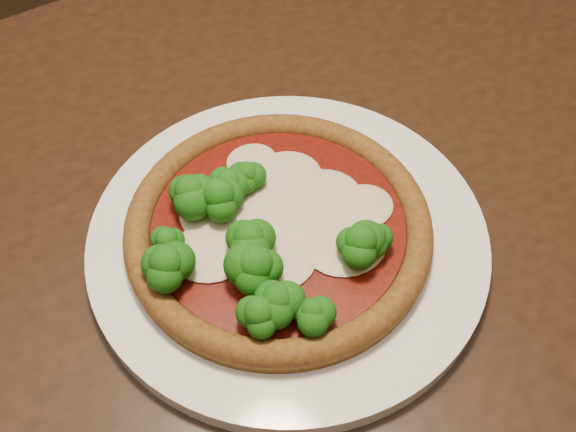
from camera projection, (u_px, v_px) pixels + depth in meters
floor at (159, 421)px, 1.25m from camera, size 4.00×4.00×0.00m
dining_table at (266, 244)px, 0.71m from camera, size 1.23×0.87×0.75m
plate at (288, 237)px, 0.58m from camera, size 0.36×0.36×0.02m
pizza at (272, 229)px, 0.55m from camera, size 0.27×0.27×0.06m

